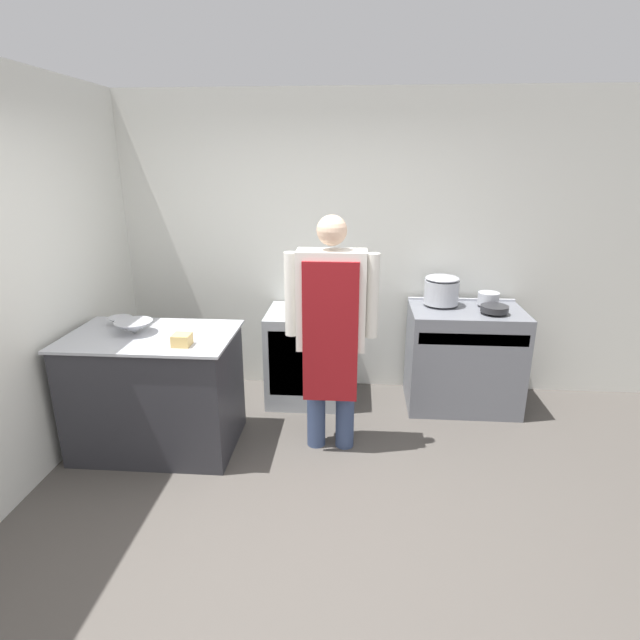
% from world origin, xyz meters
% --- Properties ---
extents(ground_plane, '(14.00, 14.00, 0.00)m').
position_xyz_m(ground_plane, '(0.00, 0.00, 0.00)').
color(ground_plane, '#4C4742').
extents(wall_back, '(8.00, 0.05, 2.70)m').
position_xyz_m(wall_back, '(0.00, 2.19, 1.35)').
color(wall_back, silver).
rests_on(wall_back, ground_plane).
extents(wall_left, '(0.05, 8.00, 2.70)m').
position_xyz_m(wall_left, '(-1.84, 1.00, 1.35)').
color(wall_left, silver).
rests_on(wall_left, ground_plane).
extents(prep_counter, '(1.21, 0.78, 0.91)m').
position_xyz_m(prep_counter, '(-1.16, 0.96, 0.45)').
color(prep_counter, '#2D2D33').
rests_on(prep_counter, ground_plane).
extents(stove, '(0.96, 0.62, 0.91)m').
position_xyz_m(stove, '(1.28, 1.81, 0.45)').
color(stove, slate).
rests_on(stove, ground_plane).
extents(fridge_unit, '(0.67, 0.62, 0.84)m').
position_xyz_m(fridge_unit, '(-0.11, 1.83, 0.42)').
color(fridge_unit, '#A8ADB2').
rests_on(fridge_unit, ground_plane).
extents(person_cook, '(0.67, 0.24, 1.77)m').
position_xyz_m(person_cook, '(0.16, 1.04, 1.01)').
color(person_cook, '#38476B').
rests_on(person_cook, ground_plane).
extents(mixing_bowl, '(0.27, 0.27, 0.09)m').
position_xyz_m(mixing_bowl, '(-1.28, 0.97, 0.95)').
color(mixing_bowl, '#B2B5BC').
rests_on(mixing_bowl, prep_counter).
extents(small_bowl, '(0.18, 0.18, 0.06)m').
position_xyz_m(small_bowl, '(-1.47, 1.14, 0.94)').
color(small_bowl, '#B2B5BC').
rests_on(small_bowl, prep_counter).
extents(plastic_tub, '(0.12, 0.12, 0.08)m').
position_xyz_m(plastic_tub, '(-0.85, 0.76, 0.95)').
color(plastic_tub, '#D8B266').
rests_on(plastic_tub, prep_counter).
extents(stock_pot, '(0.30, 0.30, 0.25)m').
position_xyz_m(stock_pot, '(1.07, 1.92, 1.04)').
color(stock_pot, '#B2B5BC').
rests_on(stock_pot, stove).
extents(saute_pan, '(0.23, 0.23, 0.05)m').
position_xyz_m(saute_pan, '(1.48, 1.70, 0.94)').
color(saute_pan, '#262628').
rests_on(saute_pan, stove).
extents(sauce_pot, '(0.18, 0.18, 0.11)m').
position_xyz_m(sauce_pot, '(1.48, 1.92, 0.97)').
color(sauce_pot, '#B2B5BC').
rests_on(sauce_pot, stove).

